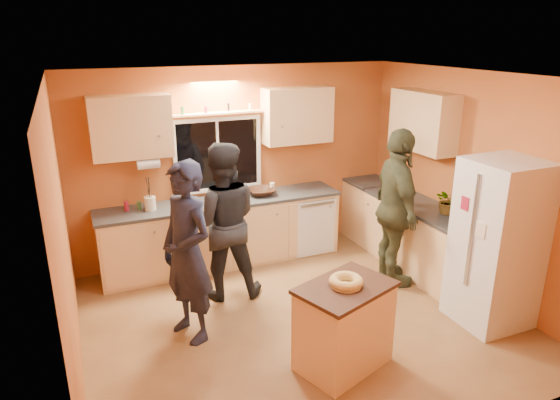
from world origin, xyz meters
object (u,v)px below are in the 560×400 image
island (344,326)px  refrigerator (497,244)px  person_center (222,222)px  person_right (396,209)px  person_left (187,253)px

island → refrigerator: bearing=-17.4°
person_center → person_right: size_ratio=0.95×
refrigerator → person_right: person_right is taller
island → person_left: (-1.19, 1.05, 0.51)m
island → person_center: 1.92m
refrigerator → person_left: bearing=162.2°
refrigerator → person_left: 3.21m
island → person_right: size_ratio=0.52×
island → person_center: bearing=90.1°
person_right → island: bearing=147.1°
island → person_center: size_ratio=0.54×
person_left → refrigerator: bearing=50.4°
person_center → refrigerator: bearing=158.6°
person_left → person_center: size_ratio=1.01×
refrigerator → person_right: bearing=112.1°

